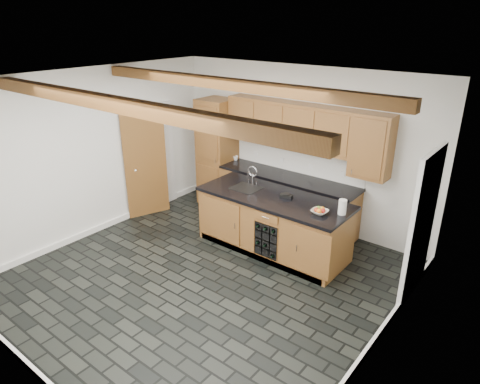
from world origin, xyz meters
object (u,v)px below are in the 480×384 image
(kitchen_scale, at_px, (286,195))
(fruit_bowl, at_px, (320,212))
(island, at_px, (273,224))
(paper_towel, at_px, (342,207))

(kitchen_scale, bearing_deg, fruit_bowl, -32.16)
(island, bearing_deg, paper_towel, 4.03)
(kitchen_scale, height_order, fruit_bowl, same)
(fruit_bowl, bearing_deg, island, 173.21)
(island, relative_size, paper_towel, 11.30)
(kitchen_scale, bearing_deg, island, -161.06)
(paper_towel, bearing_deg, kitchen_scale, 178.14)
(kitchen_scale, distance_m, paper_towel, 0.96)
(kitchen_scale, distance_m, fruit_bowl, 0.73)
(island, bearing_deg, kitchen_scale, 34.23)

